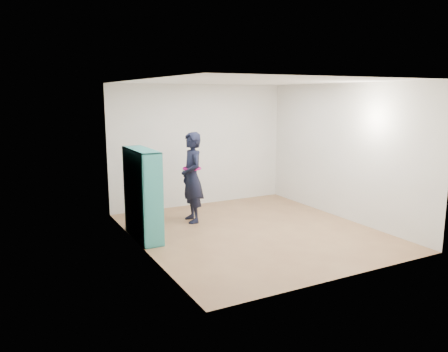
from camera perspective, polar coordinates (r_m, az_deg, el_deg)
floor at (r=7.80m, az=3.88°, el=-7.22°), size 4.50×4.50×0.00m
ceiling at (r=7.43m, az=4.14°, el=12.23°), size 4.50×4.50×0.00m
wall_left at (r=6.69m, az=-10.74°, el=1.07°), size 0.02×4.50×2.60m
wall_right at (r=8.72m, az=15.27°, el=3.08°), size 0.02×4.50×2.60m
wall_back at (r=9.48m, az=-3.18°, el=4.01°), size 4.00×0.02×2.60m
wall_front at (r=5.75m, az=15.88°, el=-0.69°), size 4.00×0.02×2.60m
bookshelf at (r=7.36m, az=-10.76°, el=-2.58°), size 0.33×1.13×1.51m
person at (r=8.21m, az=-4.20°, el=-0.18°), size 0.46×0.66×1.70m
smartphone at (r=8.22m, az=-5.29°, el=0.60°), size 0.01×0.11×0.14m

